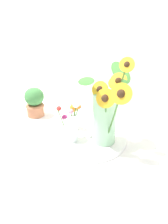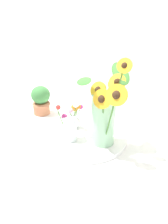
% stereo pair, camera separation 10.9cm
% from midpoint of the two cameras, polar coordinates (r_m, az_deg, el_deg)
% --- Properties ---
extents(ground_plane, '(6.00, 6.00, 0.00)m').
position_cam_midpoint_polar(ground_plane, '(1.10, -6.03, -9.23)').
color(ground_plane, white).
extents(serving_tray, '(0.45, 0.45, 0.02)m').
position_cam_midpoint_polar(serving_tray, '(1.16, -2.71, -6.66)').
color(serving_tray, white).
rests_on(serving_tray, ground_plane).
extents(mason_jar_sunflowers, '(0.29, 0.26, 0.43)m').
position_cam_midpoint_polar(mason_jar_sunflowers, '(1.02, 2.64, -0.07)').
color(mason_jar_sunflowers, '#99CC9E').
rests_on(mason_jar_sunflowers, serving_tray).
extents(vase_small_center, '(0.10, 0.11, 0.20)m').
position_cam_midpoint_polar(vase_small_center, '(1.08, -6.29, -3.57)').
color(vase_small_center, white).
rests_on(vase_small_center, serving_tray).
extents(vase_bulb_right, '(0.07, 0.10, 0.15)m').
position_cam_midpoint_polar(vase_bulb_right, '(1.20, -5.40, -1.55)').
color(vase_bulb_right, white).
rests_on(vase_bulb_right, serving_tray).
extents(potted_plant, '(0.12, 0.12, 0.19)m').
position_cam_midpoint_polar(potted_plant, '(1.43, -14.92, 2.59)').
color(potted_plant, '#B7704C').
rests_on(potted_plant, ground_plane).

